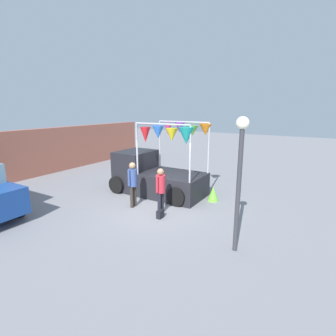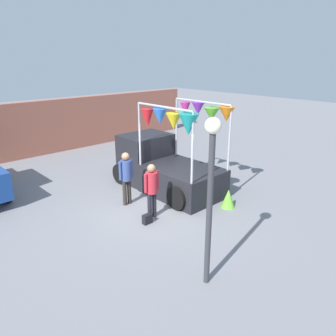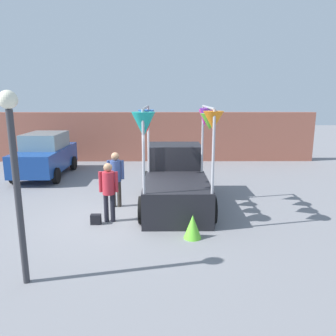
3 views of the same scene
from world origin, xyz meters
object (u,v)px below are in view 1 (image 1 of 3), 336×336
at_px(vendor_truck, 154,172).
at_px(person_customer, 161,187).
at_px(folded_kite_bundle_lime, 213,194).
at_px(street_lamp, 240,165).
at_px(handbag, 160,214).
at_px(person_vendor, 133,180).

xyz_separation_m(vendor_truck, person_customer, (-1.88, -1.56, 0.09)).
bearing_deg(folded_kite_bundle_lime, street_lamp, -149.56).
height_order(vendor_truck, handbag, vendor_truck).
relative_size(vendor_truck, handbag, 14.73).
relative_size(person_customer, handbag, 5.97).
height_order(vendor_truck, person_vendor, vendor_truck).
bearing_deg(street_lamp, person_customer, 70.68).
relative_size(vendor_truck, person_customer, 2.47).
bearing_deg(street_lamp, vendor_truck, 57.41).
height_order(person_customer, person_vendor, person_vendor).
bearing_deg(handbag, person_customer, 29.74).
relative_size(handbag, folded_kite_bundle_lime, 0.47).
bearing_deg(person_vendor, folded_kite_bundle_lime, -46.97).
bearing_deg(street_lamp, person_vendor, 75.94).
bearing_deg(vendor_truck, person_vendor, -170.99).
height_order(person_vendor, handbag, person_vendor).
xyz_separation_m(vendor_truck, person_vendor, (-1.87, -0.30, 0.14)).
distance_m(handbag, folded_kite_bundle_lime, 2.74).
bearing_deg(folded_kite_bundle_lime, person_vendor, 133.03).
distance_m(person_vendor, folded_kite_bundle_lime, 3.34).
distance_m(person_customer, person_vendor, 1.26).
height_order(person_customer, handbag, person_customer).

